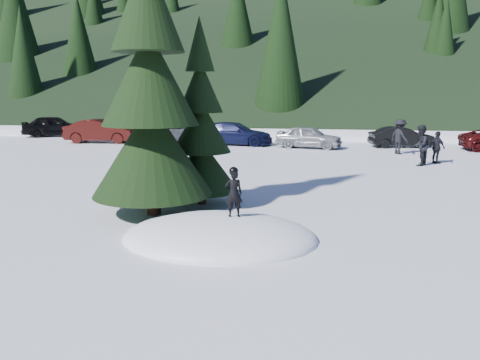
# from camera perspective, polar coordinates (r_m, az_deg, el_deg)

# --- Properties ---
(ground) EXTENTS (200.00, 200.00, 0.00)m
(ground) POSITION_cam_1_polar(r_m,az_deg,el_deg) (10.76, -2.49, -7.10)
(ground) COLOR white
(ground) RESTS_ON ground
(snow_mound) EXTENTS (4.48, 3.52, 0.96)m
(snow_mound) POSITION_cam_1_polar(r_m,az_deg,el_deg) (10.76, -2.49, -7.10)
(snow_mound) COLOR white
(snow_mound) RESTS_ON ground
(forest_hillside) EXTENTS (200.00, 60.00, 25.00)m
(forest_hillside) POSITION_cam_1_polar(r_m,az_deg,el_deg) (64.71, 7.68, 18.87)
(forest_hillside) COLOR black
(forest_hillside) RESTS_ON ground
(spruce_tall) EXTENTS (3.20, 3.20, 8.60)m
(spruce_tall) POSITION_cam_1_polar(r_m,az_deg,el_deg) (12.58, -10.95, 10.67)
(spruce_tall) COLOR black
(spruce_tall) RESTS_ON ground
(spruce_short) EXTENTS (2.20, 2.20, 5.37)m
(spruce_short) POSITION_cam_1_polar(r_m,az_deg,el_deg) (13.68, -4.79, 5.72)
(spruce_short) COLOR black
(spruce_short) RESTS_ON ground
(child_skier) EXTENTS (0.45, 0.35, 1.08)m
(child_skier) POSITION_cam_1_polar(r_m,az_deg,el_deg) (10.62, -0.77, -1.64)
(child_skier) COLOR black
(child_skier) RESTS_ON snow_mound
(adult_0) EXTENTS (1.02, 1.10, 1.82)m
(adult_0) POSITION_cam_1_polar(r_m,az_deg,el_deg) (22.47, 21.10, 3.96)
(adult_0) COLOR black
(adult_0) RESTS_ON ground
(adult_1) EXTENTS (0.78, 0.94, 1.50)m
(adult_1) POSITION_cam_1_polar(r_m,az_deg,el_deg) (23.39, 22.89, 3.68)
(adult_1) COLOR black
(adult_1) RESTS_ON ground
(adult_2) EXTENTS (1.22, 1.38, 1.86)m
(adult_2) POSITION_cam_1_polar(r_m,az_deg,el_deg) (26.26, 18.89, 5.03)
(adult_2) COLOR black
(adult_2) RESTS_ON ground
(car_0) EXTENTS (4.87, 3.53, 1.54)m
(car_0) POSITION_cam_1_polar(r_m,az_deg,el_deg) (37.31, -21.64, 6.15)
(car_0) COLOR black
(car_0) RESTS_ON ground
(car_1) EXTENTS (4.72, 2.06, 1.51)m
(car_1) POSITION_cam_1_polar(r_m,az_deg,el_deg) (31.77, -16.56, 5.74)
(car_1) COLOR #330C09
(car_1) RESTS_ON ground
(car_2) EXTENTS (5.26, 3.75, 1.33)m
(car_2) POSITION_cam_1_polar(r_m,az_deg,el_deg) (31.10, -7.89, 5.83)
(car_2) COLOR #515459
(car_2) RESTS_ON ground
(car_3) EXTENTS (5.00, 2.51, 1.39)m
(car_3) POSITION_cam_1_polar(r_m,az_deg,el_deg) (29.29, -0.70, 5.69)
(car_3) COLOR black
(car_3) RESTS_ON ground
(car_4) EXTENTS (4.10, 2.39, 1.31)m
(car_4) POSITION_cam_1_polar(r_m,az_deg,el_deg) (27.84, 8.42, 5.22)
(car_4) COLOR gray
(car_4) RESTS_ON ground
(car_5) EXTENTS (3.89, 2.00, 1.22)m
(car_5) POSITION_cam_1_polar(r_m,az_deg,el_deg) (29.53, 19.06, 4.97)
(car_5) COLOR black
(car_5) RESTS_ON ground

